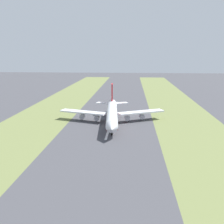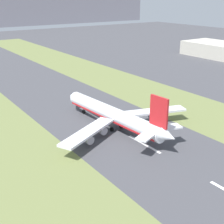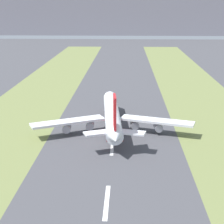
{
  "view_description": "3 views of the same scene",
  "coord_description": "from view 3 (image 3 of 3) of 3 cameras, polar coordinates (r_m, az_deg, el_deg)",
  "views": [
    {
      "loc": [
        -11.9,
        141.2,
        40.2
      ],
      "look_at": [
        -0.9,
        -4.79,
        7.0
      ],
      "focal_mm": 42.0,
      "sensor_mm": 36.0,
      "label": 1
    },
    {
      "loc": [
        -70.73,
        -104.84,
        52.9
      ],
      "look_at": [
        -0.9,
        -4.79,
        7.0
      ],
      "focal_mm": 50.0,
      "sensor_mm": 36.0,
      "label": 2
    },
    {
      "loc": [
        4.7,
        -151.61,
        49.65
      ],
      "look_at": [
        -0.9,
        -4.79,
        7.0
      ],
      "focal_mm": 60.0,
      "sensor_mm": 36.0,
      "label": 3
    }
  ],
  "objects": [
    {
      "name": "centreline_dash_near",
      "position": [
        100.12,
        -0.81,
        -13.54
      ],
      "size": [
        1.2,
        18.0,
        0.01
      ],
      "primitive_type": "cube",
      "color": "silver",
      "rests_on": "ground"
    },
    {
      "name": "centreline_dash_mid",
      "position": [
        136.27,
        0.06,
        -5.18
      ],
      "size": [
        1.2,
        18.0,
        0.01
      ],
      "primitive_type": "cube",
      "color": "silver",
      "rests_on": "ground"
    },
    {
      "name": "mountain_ridge",
      "position": [
        671.67,
        1.85,
        15.57
      ],
      "size": [
        800.0,
        120.0,
        85.12
      ],
      "primitive_type": "cube",
      "color": "gray",
      "rests_on": "ground"
    },
    {
      "name": "ground_plane",
      "position": [
        159.6,
        0.39,
        -1.94
      ],
      "size": [
        800.0,
        800.0,
        0.0
      ],
      "primitive_type": "plane",
      "color": "#424247"
    },
    {
      "name": "airplane_main_jet",
      "position": [
        151.45,
        0.03,
        -0.56
      ],
      "size": [
        63.96,
        67.22,
        20.2
      ],
      "color": "silver",
      "rests_on": "ground"
    },
    {
      "name": "grass_median_east",
      "position": [
        164.55,
        16.26,
        -2.05
      ],
      "size": [
        40.0,
        600.0,
        0.01
      ],
      "primitive_type": "cube",
      "color": "olive",
      "rests_on": "ground"
    },
    {
      "name": "centreline_dash_far",
      "position": [
        174.12,
        0.55,
        -0.38
      ],
      "size": [
        1.2,
        18.0,
        0.01
      ],
      "primitive_type": "cube",
      "color": "silver",
      "rests_on": "ground"
    },
    {
      "name": "grass_median_west",
      "position": [
        167.1,
        -15.23,
        -1.69
      ],
      "size": [
        40.0,
        600.0,
        0.01
      ],
      "primitive_type": "cube",
      "color": "olive",
      "rests_on": "ground"
    }
  ]
}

